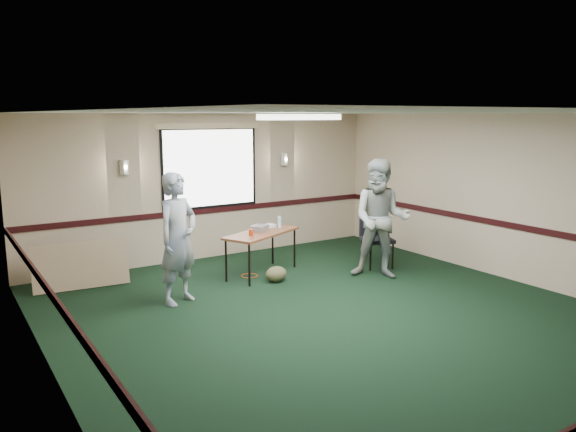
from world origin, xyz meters
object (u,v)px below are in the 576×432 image
conference_chair (375,233)px  folding_table (262,235)px  projector (260,228)px  person_right (381,219)px  person_left (178,239)px

conference_chair → folding_table: bearing=-178.4°
projector → conference_chair: conference_chair is taller
conference_chair → person_right: bearing=-106.5°
conference_chair → person_left: person_left is taller
projector → person_left: person_left is taller
person_left → person_right: person_right is taller
conference_chair → person_right: size_ratio=0.51×
person_right → projector: bearing=-174.8°
folding_table → person_left: (-1.73, -0.62, 0.26)m
person_right → person_left: bearing=-144.1°
projector → conference_chair: bearing=-54.4°
person_right → folding_table: bearing=-171.7°
projector → conference_chair: size_ratio=0.27×
conference_chair → person_left: (-3.71, -0.01, 0.35)m
projector → person_left: (-1.75, -0.74, 0.16)m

